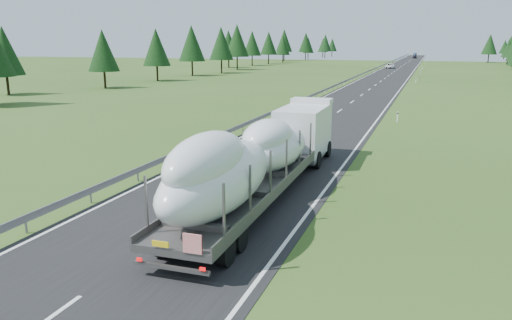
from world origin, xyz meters
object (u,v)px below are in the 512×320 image
(boat_truck, at_px, (261,153))
(distant_car_dark, at_px, (415,57))
(highway_sign, at_px, (420,73))
(distant_car_blue, at_px, (415,54))
(distant_van, at_px, (390,66))

(boat_truck, height_order, distant_car_dark, boat_truck)
(highway_sign, bearing_deg, distant_car_blue, 92.23)
(boat_truck, height_order, distant_van, boat_truck)
(distant_van, bearing_deg, highway_sign, -77.47)
(distant_van, xyz_separation_m, distant_car_blue, (1.40, 158.36, 0.08))
(highway_sign, distance_m, boat_truck, 76.95)
(boat_truck, bearing_deg, distant_van, 91.95)
(distant_car_dark, bearing_deg, highway_sign, -83.28)
(distant_van, distance_m, distant_car_dark, 101.87)
(distant_van, bearing_deg, distant_car_blue, 91.66)
(distant_car_blue, bearing_deg, distant_van, -89.58)
(boat_truck, distance_m, distant_van, 129.43)
(boat_truck, xyz_separation_m, distant_car_blue, (-3.01, 287.71, -1.46))
(distant_car_blue, bearing_deg, highway_sign, -86.84)
(highway_sign, xyz_separation_m, boat_truck, (-5.20, -76.78, 0.44))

